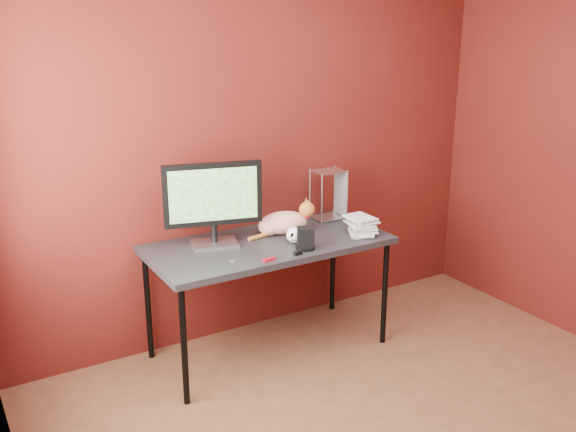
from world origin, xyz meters
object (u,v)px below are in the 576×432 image
book_stack (352,142)px  desk (269,249)px  monitor (213,200)px  speaker (306,239)px  cat (284,222)px  skull_mug (294,235)px

book_stack → desk: bearing=165.6°
monitor → speaker: (0.44, -0.34, -0.22)m
cat → speaker: size_ratio=3.48×
desk → book_stack: (0.52, -0.13, 0.65)m
cat → book_stack: (0.36, -0.22, 0.52)m
cat → speaker: 0.32m
skull_mug → book_stack: size_ratio=0.09×
cat → skull_mug: 0.19m
monitor → book_stack: book_stack is taller
desk → skull_mug: size_ratio=13.83×
monitor → skull_mug: size_ratio=5.39×
desk → skull_mug: skull_mug is taller
cat → desk: bearing=-139.1°
skull_mug → desk: bearing=163.2°
monitor → cat: bearing=11.3°
skull_mug → speaker: 0.13m
desk → book_stack: 0.84m
cat → book_stack: bearing=-18.0°
monitor → speaker: monitor is taller
cat → book_stack: book_stack is taller
skull_mug → monitor: bearing=175.8°
book_stack → skull_mug: bearing=175.0°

